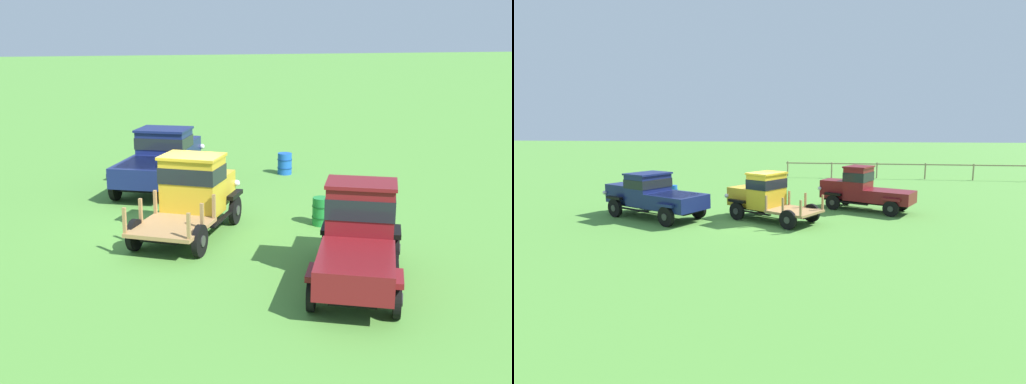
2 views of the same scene
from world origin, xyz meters
TOP-DOWN VIEW (x-y plane):
  - ground_plane at (0.00, 0.00)m, footprint 240.00×240.00m
  - vintage_truck_foreground_near at (-5.02, 0.01)m, footprint 5.71×3.88m
  - vintage_truck_second_in_line at (0.22, 0.35)m, footprint 4.73×3.68m
  - vintage_truck_midrow_center at (4.87, 3.28)m, footprint 4.92×3.39m
  - oil_drum_beside_row at (-6.02, 4.84)m, footprint 0.57×0.57m
  - oil_drum_near_fence at (0.63, 3.95)m, footprint 0.55×0.55m

SIDE VIEW (x-z plane):
  - ground_plane at x=0.00m, z-range 0.00..0.00m
  - oil_drum_near_fence at x=0.63m, z-range 0.00..0.81m
  - oil_drum_beside_row at x=-6.02m, z-range 0.00..0.83m
  - vintage_truck_foreground_near at x=-5.02m, z-range 0.04..2.13m
  - vintage_truck_midrow_center at x=4.87m, z-range -0.03..2.22m
  - vintage_truck_second_in_line at x=0.22m, z-range 0.05..2.24m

